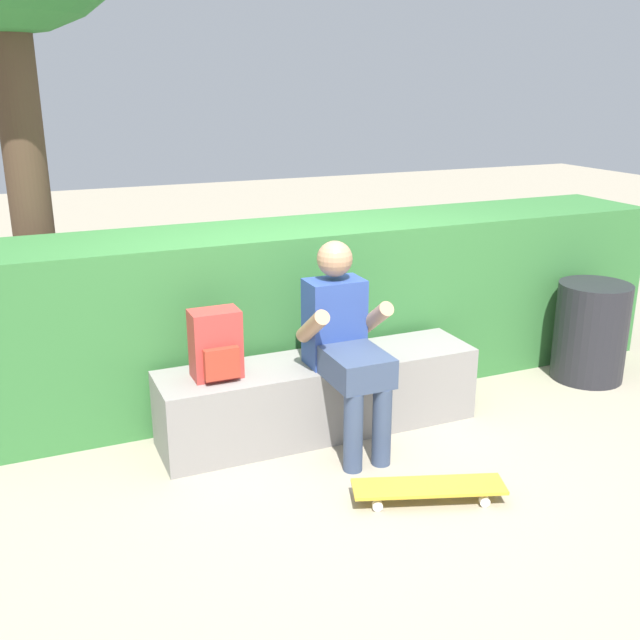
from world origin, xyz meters
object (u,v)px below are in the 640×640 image
person_skater (345,340)px  backpack_on_bench (216,345)px  skateboard_near_person (429,488)px  bench_main (320,396)px  trash_bin (591,332)px

person_skater → backpack_on_bench: bearing=163.7°
person_skater → skateboard_near_person: person_skater is taller
bench_main → skateboard_near_person: (0.20, -0.98, -0.16)m
person_skater → skateboard_near_person: bearing=-79.9°
bench_main → trash_bin: trash_bin is taller
bench_main → person_skater: (0.06, -0.22, 0.43)m
bench_main → skateboard_near_person: bench_main is taller
skateboard_near_person → backpack_on_bench: bearing=131.3°
bench_main → person_skater: 0.49m
bench_main → skateboard_near_person: size_ratio=2.44×
skateboard_near_person → trash_bin: (1.96, 0.99, 0.29)m
skateboard_near_person → trash_bin: 2.21m
skateboard_near_person → person_skater: bearing=100.1°
bench_main → person_skater: size_ratio=1.64×
backpack_on_bench → trash_bin: 2.82m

